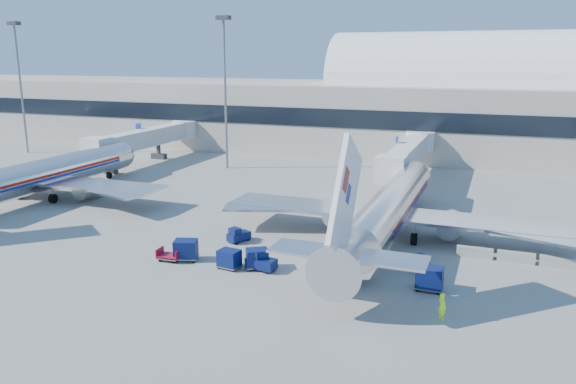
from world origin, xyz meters
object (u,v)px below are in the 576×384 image
at_px(cart_train_c, 186,249).
at_px(cart_solo_far, 430,278).
at_px(mast_far_west, 19,68).
at_px(jetbridge_mid, 150,137).
at_px(jetbridge_near, 409,153).
at_px(tug_right, 421,265).
at_px(mast_west, 225,70).
at_px(ramp_worker, 442,306).
at_px(barrier_far, 559,262).
at_px(barrier_near, 475,252).
at_px(tug_left, 238,235).
at_px(cart_open_red, 170,257).
at_px(tug_lead, 260,261).
at_px(cart_train_b, 229,259).
at_px(barrier_mid, 516,257).
at_px(cart_train_a, 257,258).
at_px(cart_solo_near, 349,274).
at_px(airliner_mid, 40,176).
at_px(airliner_main, 389,209).

distance_m(cart_train_c, cart_solo_far, 20.13).
bearing_deg(mast_far_west, jetbridge_mid, 1.81).
distance_m(jetbridge_near, tug_right, 34.62).
distance_m(jetbridge_near, mast_west, 29.67).
bearing_deg(ramp_worker, barrier_far, -74.58).
relative_size(mast_far_west, barrier_far, 7.53).
distance_m(barrier_near, tug_left, 21.14).
height_order(barrier_far, cart_open_red, barrier_far).
bearing_deg(tug_lead, cart_train_b, -159.27).
bearing_deg(cart_train_b, ramp_worker, -2.99).
distance_m(barrier_mid, cart_train_a, 21.69).
height_order(jetbridge_mid, cart_solo_near, jetbridge_mid).
height_order(airliner_mid, tug_right, airliner_mid).
distance_m(tug_right, cart_train_b, 15.50).
bearing_deg(cart_open_red, ramp_worker, -11.19).
distance_m(jetbridge_near, cart_solo_far, 38.14).
bearing_deg(cart_solo_near, cart_train_a, 149.12).
xyz_separation_m(cart_solo_far, cart_open_red, (-21.28, -1.61, -0.58)).
bearing_deg(tug_right, cart_solo_near, -89.02).
height_order(tug_left, cart_train_b, cart_train_b).
relative_size(tug_right, cart_solo_near, 1.05).
height_order(cart_open_red, ramp_worker, ramp_worker).
bearing_deg(mast_west, ramp_worker, -48.24).
relative_size(mast_west, tug_right, 10.17).
relative_size(jetbridge_near, cart_solo_far, 13.51).
height_order(tug_lead, cart_solo_near, tug_lead).
bearing_deg(jetbridge_mid, airliner_mid, -84.78).
relative_size(airliner_main, mast_far_west, 1.65).
xyz_separation_m(barrier_near, cart_train_a, (-16.44, -8.98, 0.42)).
bearing_deg(barrier_mid, mast_far_west, 161.00).
xyz_separation_m(airliner_main, barrier_mid, (11.30, -2.51, -2.48)).
height_order(jetbridge_mid, cart_train_b, jetbridge_mid).
height_order(mast_west, cart_solo_near, mast_west).
height_order(barrier_mid, tug_lead, tug_lead).
bearing_deg(tug_lead, tug_left, 136.66).
xyz_separation_m(mast_far_west, barrier_near, (78.00, -28.00, -14.34)).
bearing_deg(mast_west, airliner_main, -40.36).
xyz_separation_m(barrier_near, cart_solo_near, (-8.64, -9.39, 0.36)).
distance_m(mast_far_west, cart_train_c, 68.03).
distance_m(mast_far_west, ramp_worker, 88.00).
relative_size(cart_train_a, cart_solo_near, 1.09).
bearing_deg(mast_west, airliner_mid, -115.21).
bearing_deg(barrier_near, airliner_mid, 177.13).
bearing_deg(barrier_near, ramp_worker, -96.10).
bearing_deg(barrier_far, ramp_worker, -121.56).
bearing_deg(mast_far_west, cart_solo_far, -25.84).
relative_size(airliner_main, cart_open_red, 18.53).
bearing_deg(cart_train_c, tug_right, -5.52).
distance_m(jetbridge_near, cart_open_red, 41.34).
bearing_deg(jetbridge_near, cart_solo_far, -78.42).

